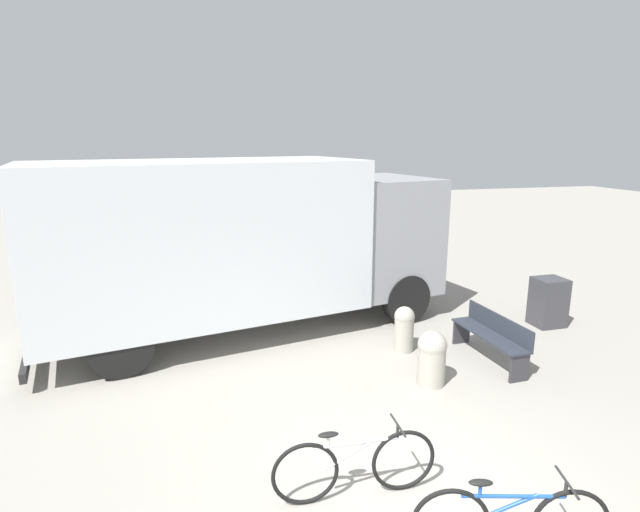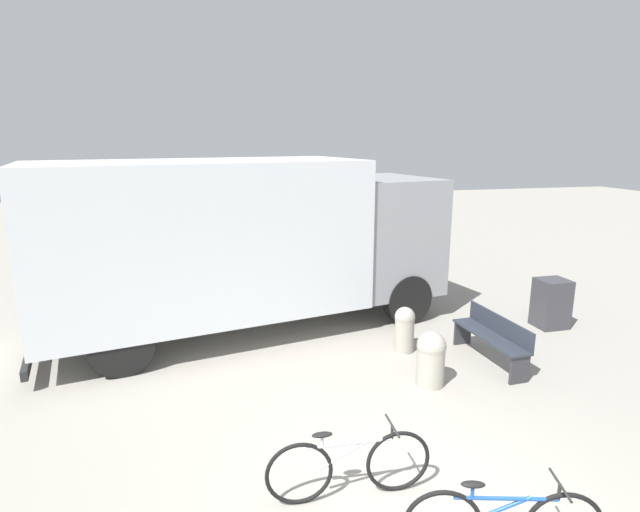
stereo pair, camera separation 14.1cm
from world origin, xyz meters
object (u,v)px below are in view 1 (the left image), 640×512
(park_bench, at_px, (492,335))
(bicycle_near, at_px, (355,465))
(bollard_far_bench, at_px, (404,327))
(utility_box, at_px, (548,302))
(bollard_near_bench, at_px, (432,356))
(delivery_truck, at_px, (243,238))

(park_bench, relative_size, bicycle_near, 0.96)
(park_bench, xyz_separation_m, bollard_far_bench, (-1.30, 0.78, -0.02))
(park_bench, bearing_deg, utility_box, -63.14)
(bollard_near_bench, bearing_deg, bollard_far_bench, 84.84)
(bollard_near_bench, bearing_deg, utility_box, 25.85)
(delivery_truck, distance_m, park_bench, 4.92)
(bicycle_near, bearing_deg, bollard_far_bench, 61.28)
(utility_box, bearing_deg, bollard_far_bench, -173.12)
(delivery_truck, distance_m, utility_box, 6.35)
(delivery_truck, xyz_separation_m, park_bench, (3.94, -2.59, -1.41))
(bollard_near_bench, xyz_separation_m, bollard_far_bench, (0.12, 1.29, -0.02))
(bollard_near_bench, height_order, utility_box, utility_box)
(delivery_truck, relative_size, park_bench, 4.76)
(park_bench, height_order, utility_box, utility_box)
(bicycle_near, distance_m, utility_box, 6.69)
(bollard_far_bench, relative_size, utility_box, 0.83)
(bicycle_near, xyz_separation_m, utility_box, (5.50, 3.82, 0.12))
(bicycle_near, bearing_deg, delivery_truck, 98.92)
(bollard_near_bench, distance_m, utility_box, 3.90)
(delivery_truck, distance_m, bollard_near_bench, 4.24)
(park_bench, relative_size, bollard_near_bench, 1.98)
(bollard_far_bench, bearing_deg, park_bench, -30.98)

